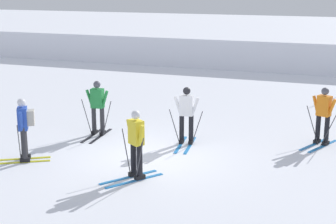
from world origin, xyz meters
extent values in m
plane|color=white|center=(0.00, 0.00, 0.00)|extent=(120.00, 120.00, 0.00)
cube|color=white|center=(0.00, 18.66, 0.81)|extent=(80.00, 8.72, 1.61)
cube|color=#237AC6|center=(4.43, 2.51, 0.01)|extent=(0.75, 1.49, 0.02)
cube|color=#237AC6|center=(4.18, 2.63, 0.01)|extent=(0.75, 1.49, 0.02)
cube|color=black|center=(4.50, 2.65, 0.07)|extent=(0.22, 0.29, 0.10)
cube|color=black|center=(4.24, 2.77, 0.07)|extent=(0.22, 0.29, 0.10)
cylinder|color=black|center=(4.50, 2.65, 0.55)|extent=(0.14, 0.14, 0.85)
cylinder|color=black|center=(4.24, 2.77, 0.55)|extent=(0.14, 0.14, 0.85)
cube|color=orange|center=(4.37, 2.71, 1.17)|extent=(0.45, 0.38, 0.60)
cylinder|color=orange|center=(4.59, 2.58, 1.16)|extent=(0.27, 0.19, 0.55)
cylinder|color=orange|center=(4.13, 2.79, 1.16)|extent=(0.27, 0.19, 0.55)
sphere|color=#4C4C56|center=(4.37, 2.71, 1.60)|extent=(0.22, 0.22, 0.22)
cylinder|color=#38383D|center=(4.57, 2.50, 0.55)|extent=(0.43, 0.22, 1.11)
cylinder|color=#38383D|center=(4.08, 2.73, 0.55)|extent=(0.43, 0.22, 1.11)
cube|color=gold|center=(-3.05, -1.67, 0.01)|extent=(1.42, 0.90, 0.02)
cube|color=gold|center=(-3.20, -1.43, 0.01)|extent=(1.42, 0.90, 0.02)
cube|color=black|center=(-2.93, -1.59, 0.07)|extent=(0.28, 0.24, 0.10)
cube|color=black|center=(-3.07, -1.35, 0.07)|extent=(0.28, 0.24, 0.10)
cylinder|color=#2D2D33|center=(-2.93, -1.59, 0.55)|extent=(0.14, 0.14, 0.85)
cylinder|color=#2D2D33|center=(-3.07, -1.35, 0.55)|extent=(0.14, 0.14, 0.85)
cube|color=#284CB7|center=(-3.00, -1.47, 1.17)|extent=(0.40, 0.45, 0.60)
cylinder|color=#284CB7|center=(-2.89, -1.70, 1.16)|extent=(0.21, 0.27, 0.55)
cylinder|color=#284CB7|center=(-3.14, -1.27, 1.16)|extent=(0.21, 0.27, 0.55)
sphere|color=silver|center=(-3.00, -1.47, 1.60)|extent=(0.22, 0.22, 0.22)
cylinder|color=#38383D|center=(-2.92, -1.79, 0.56)|extent=(0.21, 0.34, 1.14)
cylinder|color=#38383D|center=(-3.24, -1.25, 0.56)|extent=(0.21, 0.34, 1.14)
cube|color=#B7B2A3|center=(-2.82, -1.36, 1.19)|extent=(0.30, 0.33, 0.40)
cube|color=#237AC6|center=(0.34, -1.81, 0.01)|extent=(0.99, 1.36, 0.02)
cube|color=#237AC6|center=(0.11, -1.65, 0.01)|extent=(0.99, 1.36, 0.02)
cube|color=black|center=(0.43, -1.69, 0.07)|extent=(0.25, 0.28, 0.10)
cube|color=black|center=(0.20, -1.53, 0.07)|extent=(0.25, 0.28, 0.10)
cylinder|color=black|center=(0.43, -1.69, 0.55)|extent=(0.14, 0.14, 0.85)
cylinder|color=black|center=(0.20, -1.53, 0.55)|extent=(0.14, 0.14, 0.85)
cube|color=yellow|center=(0.31, -1.61, 1.17)|extent=(0.45, 0.41, 0.60)
cylinder|color=yellow|center=(0.50, -1.77, 1.16)|extent=(0.26, 0.22, 0.55)
cylinder|color=yellow|center=(0.09, -1.48, 1.16)|extent=(0.26, 0.22, 0.55)
sphere|color=silver|center=(0.31, -1.61, 1.60)|extent=(0.22, 0.22, 0.22)
cylinder|color=#38383D|center=(0.50, -1.86, 0.58)|extent=(0.35, 0.25, 1.17)
cylinder|color=#38383D|center=(0.01, -1.52, 0.58)|extent=(0.35, 0.25, 1.17)
cube|color=black|center=(-2.12, 1.21, 0.01)|extent=(0.20, 1.60, 0.02)
cube|color=black|center=(-2.40, 1.19, 0.01)|extent=(0.20, 1.60, 0.02)
cube|color=black|center=(-2.13, 1.36, 0.07)|extent=(0.14, 0.27, 0.10)
cube|color=black|center=(-2.41, 1.34, 0.07)|extent=(0.14, 0.27, 0.10)
cylinder|color=#2D2D33|center=(-2.13, 1.36, 0.55)|extent=(0.14, 0.14, 0.85)
cylinder|color=#2D2D33|center=(-2.41, 1.34, 0.55)|extent=(0.14, 0.14, 0.85)
cube|color=#23843D|center=(-2.27, 1.35, 1.17)|extent=(0.40, 0.26, 0.60)
cylinder|color=#23843D|center=(-2.02, 1.35, 1.16)|extent=(0.26, 0.11, 0.55)
cylinder|color=#23843D|center=(-2.52, 1.32, 1.16)|extent=(0.26, 0.11, 0.55)
sphere|color=#4C4C56|center=(-2.27, 1.35, 1.60)|extent=(0.22, 0.22, 0.22)
cylinder|color=#38383D|center=(-1.93, 1.27, 0.56)|extent=(0.33, 0.05, 1.13)
cylinder|color=#38383D|center=(-2.60, 1.23, 0.56)|extent=(0.33, 0.05, 1.13)
cube|color=#237AC6|center=(0.76, 1.26, 0.01)|extent=(0.29, 1.60, 0.02)
cube|color=#237AC6|center=(0.49, 1.23, 0.01)|extent=(0.29, 1.60, 0.02)
cube|color=black|center=(0.75, 1.41, 0.07)|extent=(0.15, 0.27, 0.10)
cube|color=black|center=(0.47, 1.38, 0.07)|extent=(0.15, 0.27, 0.10)
cylinder|color=black|center=(0.75, 1.41, 0.55)|extent=(0.14, 0.14, 0.85)
cylinder|color=black|center=(0.47, 1.38, 0.55)|extent=(0.14, 0.14, 0.85)
cube|color=white|center=(0.61, 1.40, 1.17)|extent=(0.41, 0.29, 0.60)
cylinder|color=white|center=(0.86, 1.41, 1.16)|extent=(0.26, 0.12, 0.55)
cylinder|color=white|center=(0.36, 1.34, 1.16)|extent=(0.26, 0.12, 0.55)
sphere|color=black|center=(0.61, 1.40, 1.60)|extent=(0.22, 0.22, 0.22)
cylinder|color=#38383D|center=(0.95, 1.34, 0.52)|extent=(0.34, 0.07, 1.05)
cylinder|color=#38383D|center=(0.29, 1.25, 0.52)|extent=(0.34, 0.07, 1.05)
cube|color=#B7B2A3|center=(0.58, 1.60, 1.19)|extent=(0.30, 0.21, 0.40)
camera|label=1|loc=(5.04, -12.41, 4.69)|focal=54.95mm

